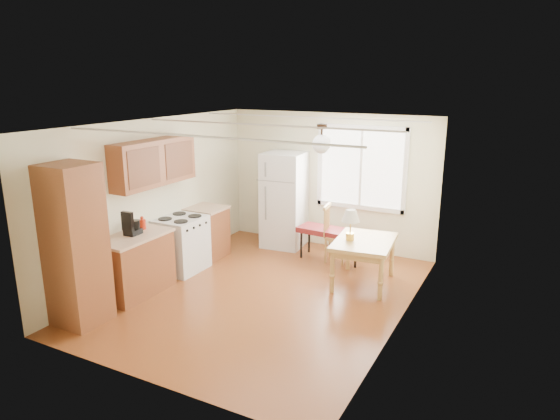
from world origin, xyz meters
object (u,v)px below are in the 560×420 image
Objects in this scene: bench at (332,233)px; chair at (331,230)px; refrigerator at (284,200)px; dining_table at (364,246)px.

chair is (0.01, -0.06, 0.08)m from bench.
refrigerator is 1.45× the size of bench.
bench is at bearing 131.18° from dining_table.
refrigerator is at bearing 167.75° from bench.
chair reaches higher than bench.
dining_table is at bearing -34.72° from refrigerator.
refrigerator is 1.45× the size of dining_table.
chair is at bearing -74.03° from bench.
dining_table is at bearing -48.31° from chair.
refrigerator is at bearing 144.35° from dining_table.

